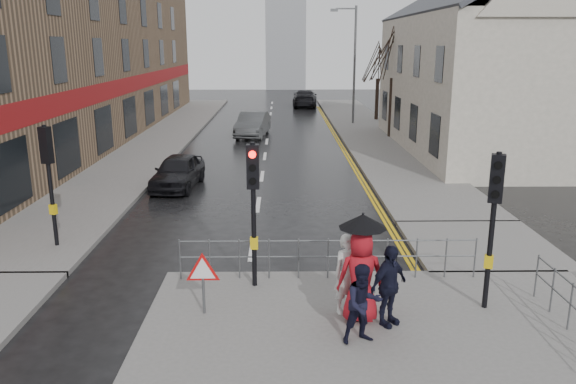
{
  "coord_description": "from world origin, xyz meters",
  "views": [
    {
      "loc": [
        0.82,
        -11.99,
        5.64
      ],
      "look_at": [
        1.03,
        3.43,
        1.55
      ],
      "focal_mm": 35.0,
      "sensor_mm": 36.0,
      "label": 1
    }
  ],
  "objects_px": {
    "pedestrian_d": "(389,286)",
    "car_mid": "(253,124)",
    "pedestrian_b": "(363,304)",
    "pedestrian_a": "(348,274)",
    "car_parked": "(178,171)",
    "pedestrian_with_umbrella": "(361,266)"
  },
  "relations": [
    {
      "from": "pedestrian_with_umbrella",
      "to": "pedestrian_d",
      "type": "height_order",
      "value": "pedestrian_with_umbrella"
    },
    {
      "from": "pedestrian_b",
      "to": "pedestrian_d",
      "type": "height_order",
      "value": "pedestrian_d"
    },
    {
      "from": "pedestrian_a",
      "to": "pedestrian_b",
      "type": "relative_size",
      "value": 1.1
    },
    {
      "from": "car_parked",
      "to": "pedestrian_b",
      "type": "bearing_deg",
      "value": -60.08
    },
    {
      "from": "pedestrian_a",
      "to": "car_mid",
      "type": "height_order",
      "value": "pedestrian_a"
    },
    {
      "from": "pedestrian_b",
      "to": "car_parked",
      "type": "xyz_separation_m",
      "value": [
        -5.67,
        12.44,
        -0.25
      ]
    },
    {
      "from": "pedestrian_d",
      "to": "car_mid",
      "type": "distance_m",
      "value": 24.92
    },
    {
      "from": "pedestrian_with_umbrella",
      "to": "car_mid",
      "type": "height_order",
      "value": "pedestrian_with_umbrella"
    },
    {
      "from": "car_parked",
      "to": "car_mid",
      "type": "bearing_deg",
      "value": 84.87
    },
    {
      "from": "pedestrian_b",
      "to": "car_parked",
      "type": "distance_m",
      "value": 13.67
    },
    {
      "from": "pedestrian_with_umbrella",
      "to": "pedestrian_d",
      "type": "distance_m",
      "value": 0.66
    },
    {
      "from": "pedestrian_b",
      "to": "car_mid",
      "type": "bearing_deg",
      "value": 80.43
    },
    {
      "from": "pedestrian_a",
      "to": "pedestrian_b",
      "type": "xyz_separation_m",
      "value": [
        0.15,
        -1.22,
        -0.08
      ]
    },
    {
      "from": "car_mid",
      "to": "pedestrian_a",
      "type": "bearing_deg",
      "value": -75.0
    },
    {
      "from": "pedestrian_d",
      "to": "pedestrian_b",
      "type": "bearing_deg",
      "value": -170.52
    },
    {
      "from": "pedestrian_with_umbrella",
      "to": "pedestrian_d",
      "type": "relative_size",
      "value": 1.35
    },
    {
      "from": "car_parked",
      "to": "pedestrian_d",
      "type": "bearing_deg",
      "value": -56.51
    },
    {
      "from": "car_parked",
      "to": "car_mid",
      "type": "height_order",
      "value": "car_mid"
    },
    {
      "from": "pedestrian_d",
      "to": "car_mid",
      "type": "height_order",
      "value": "pedestrian_d"
    },
    {
      "from": "pedestrian_b",
      "to": "pedestrian_d",
      "type": "bearing_deg",
      "value": 31.45
    },
    {
      "from": "pedestrian_d",
      "to": "car_mid",
      "type": "bearing_deg",
      "value": 60.03
    },
    {
      "from": "pedestrian_b",
      "to": "pedestrian_with_umbrella",
      "type": "relative_size",
      "value": 0.69
    }
  ]
}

